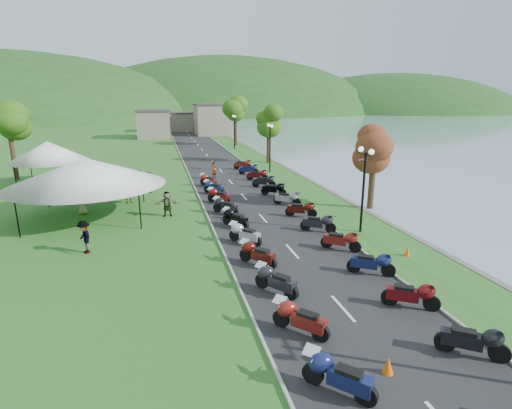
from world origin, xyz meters
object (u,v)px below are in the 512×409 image
pedestrian_a (129,203)px  pedestrian_c (86,253)px  pedestrian_b (140,189)px  vendor_tent_main (88,188)px

pedestrian_a → pedestrian_c: bearing=-139.3°
pedestrian_a → pedestrian_b: 4.72m
pedestrian_a → pedestrian_b: size_ratio=1.13×
vendor_tent_main → pedestrian_c: size_ratio=3.88×
pedestrian_a → pedestrian_c: 10.09m
vendor_tent_main → pedestrian_c: (0.70, -6.79, -2.00)m
vendor_tent_main → pedestrian_a: (2.31, 3.17, -2.00)m
vendor_tent_main → pedestrian_b: size_ratio=4.01×
vendor_tent_main → pedestrian_c: bearing=-84.1°
vendor_tent_main → pedestrian_b: bearing=69.6°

